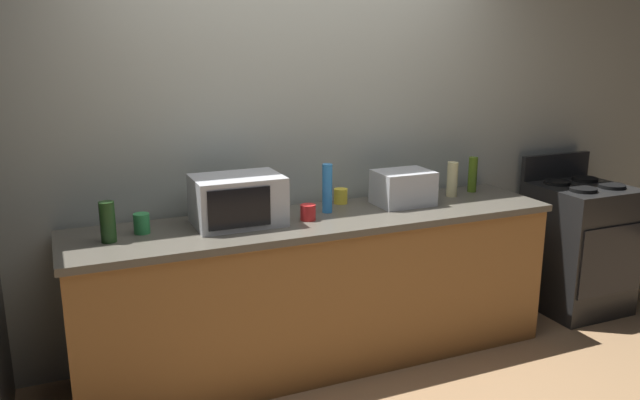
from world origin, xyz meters
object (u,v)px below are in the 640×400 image
at_px(toaster_oven, 403,188).
at_px(bottle_wine, 108,222).
at_px(mug_green, 142,223).
at_px(mug_yellow, 341,196).
at_px(bottle_hand_soap, 452,179).
at_px(bottle_olive_oil, 473,174).
at_px(stove_range, 578,246).
at_px(bottle_spray_cleaner, 327,188).
at_px(microwave, 238,200).
at_px(mug_red, 308,212).

relative_size(toaster_oven, bottle_wine, 1.64).
bearing_deg(mug_green, mug_yellow, 7.11).
relative_size(bottle_hand_soap, mug_yellow, 2.42).
xyz_separation_m(bottle_olive_oil, mug_yellow, (-0.94, 0.07, -0.07)).
bearing_deg(bottle_olive_oil, mug_green, -177.71).
xyz_separation_m(stove_range, mug_green, (-2.98, 0.08, 0.49)).
xyz_separation_m(bottle_spray_cleaner, bottle_hand_soap, (0.90, 0.04, -0.03)).
bearing_deg(toaster_oven, bottle_wine, -177.98).
xyz_separation_m(microwave, toaster_oven, (1.05, 0.01, -0.03)).
bearing_deg(bottle_olive_oil, bottle_spray_cleaner, -175.19).
height_order(bottle_spray_cleaner, mug_green, bottle_spray_cleaner).
distance_m(toaster_oven, mug_yellow, 0.39).
relative_size(microwave, bottle_hand_soap, 2.14).
xyz_separation_m(bottle_spray_cleaner, mug_yellow, (0.16, 0.16, -0.10)).
relative_size(toaster_oven, mug_red, 3.81).
bearing_deg(bottle_hand_soap, mug_red, -172.09).
bearing_deg(mug_red, bottle_olive_oil, 8.96).
bearing_deg(bottle_wine, toaster_oven, 2.02).
height_order(bottle_wine, mug_red, bottle_wine).
bearing_deg(mug_red, bottle_hand_soap, 7.91).
distance_m(toaster_oven, bottle_wine, 1.74).
xyz_separation_m(bottle_wine, bottle_olive_oil, (2.33, 0.17, 0.01)).
bearing_deg(mug_green, bottle_olive_oil, 2.29).
distance_m(stove_range, mug_yellow, 1.84).
relative_size(microwave, mug_yellow, 5.18).
bearing_deg(microwave, stove_range, -1.11).
height_order(mug_yellow, mug_red, mug_yellow).
xyz_separation_m(toaster_oven, bottle_hand_soap, (0.40, 0.06, 0.01)).
height_order(toaster_oven, bottle_olive_oil, bottle_olive_oil).
bearing_deg(toaster_oven, mug_red, -172.25).
distance_m(bottle_hand_soap, mug_green, 1.96).
height_order(microwave, bottle_spray_cleaner, bottle_spray_cleaner).
bearing_deg(mug_green, mug_red, -7.21).
bearing_deg(bottle_spray_cleaner, bottle_olive_oil, 4.81).
xyz_separation_m(bottle_wine, bottle_hand_soap, (2.14, 0.12, 0.01)).
bearing_deg(bottle_hand_soap, mug_yellow, 171.01).
height_order(stove_range, bottle_spray_cleaner, bottle_spray_cleaner).
xyz_separation_m(bottle_spray_cleaner, bottle_olive_oil, (1.10, 0.09, -0.03)).
distance_m(bottle_spray_cleaner, mug_red, 0.22).
xyz_separation_m(toaster_oven, mug_green, (-1.56, 0.02, -0.05)).
bearing_deg(mug_yellow, bottle_hand_soap, -8.99).
xyz_separation_m(microwave, bottle_hand_soap, (1.45, 0.07, -0.02)).
relative_size(stove_range, microwave, 2.25).
bearing_deg(bottle_spray_cleaner, mug_green, 179.67).
distance_m(bottle_spray_cleaner, bottle_olive_oil, 1.10).
relative_size(stove_range, bottle_olive_oil, 4.60).
relative_size(microwave, bottle_olive_oil, 2.05).
bearing_deg(stove_range, bottle_olive_oil, 168.39).
relative_size(bottle_olive_oil, mug_green, 2.21).
relative_size(mug_red, mug_green, 0.84).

